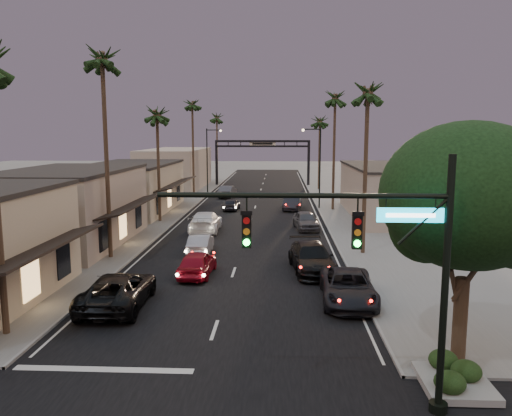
# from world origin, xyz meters

# --- Properties ---
(ground) EXTENTS (200.00, 200.00, 0.00)m
(ground) POSITION_xyz_m (0.00, 40.00, 0.00)
(ground) COLOR slate
(ground) RESTS_ON ground
(road) EXTENTS (14.00, 120.00, 0.02)m
(road) POSITION_xyz_m (0.00, 45.00, 0.00)
(road) COLOR black
(road) RESTS_ON ground
(sidewalk_left) EXTENTS (5.00, 92.00, 0.12)m
(sidewalk_left) POSITION_xyz_m (-9.50, 52.00, 0.06)
(sidewalk_left) COLOR slate
(sidewalk_left) RESTS_ON ground
(sidewalk_right) EXTENTS (5.00, 92.00, 0.12)m
(sidewalk_right) POSITION_xyz_m (9.50, 52.00, 0.06)
(sidewalk_right) COLOR slate
(sidewalk_right) RESTS_ON ground
(storefront_mid) EXTENTS (8.00, 14.00, 5.50)m
(storefront_mid) POSITION_xyz_m (-13.00, 26.00, 2.75)
(storefront_mid) COLOR tan
(storefront_mid) RESTS_ON ground
(storefront_far) EXTENTS (8.00, 16.00, 5.00)m
(storefront_far) POSITION_xyz_m (-13.00, 42.00, 2.50)
(storefront_far) COLOR #BCB090
(storefront_far) RESTS_ON ground
(storefront_dist) EXTENTS (8.00, 20.00, 6.00)m
(storefront_dist) POSITION_xyz_m (-13.00, 65.00, 3.00)
(storefront_dist) COLOR tan
(storefront_dist) RESTS_ON ground
(building_right) EXTENTS (8.00, 18.00, 5.00)m
(building_right) POSITION_xyz_m (14.00, 40.00, 2.50)
(building_right) COLOR tan
(building_right) RESTS_ON ground
(traffic_signal) EXTENTS (8.51, 0.22, 7.80)m
(traffic_signal) POSITION_xyz_m (5.69, 4.00, 5.08)
(traffic_signal) COLOR black
(traffic_signal) RESTS_ON ground
(corner_tree) EXTENTS (6.20, 6.20, 8.80)m
(corner_tree) POSITION_xyz_m (9.48, 7.45, 5.98)
(corner_tree) COLOR #38281C
(corner_tree) RESTS_ON ground
(planter) EXTENTS (2.20, 2.60, 0.24)m
(planter) POSITION_xyz_m (8.60, 5.50, 0.00)
(planter) COLOR gray
(planter) RESTS_ON ground
(arch) EXTENTS (15.20, 0.40, 7.27)m
(arch) POSITION_xyz_m (0.00, 70.00, 5.53)
(arch) COLOR black
(arch) RESTS_ON ground
(streetlight_right) EXTENTS (2.13, 0.30, 9.00)m
(streetlight_right) POSITION_xyz_m (6.92, 45.00, 5.33)
(streetlight_right) COLOR black
(streetlight_right) RESTS_ON ground
(streetlight_left) EXTENTS (2.13, 0.30, 9.00)m
(streetlight_left) POSITION_xyz_m (-6.92, 58.00, 5.33)
(streetlight_left) COLOR black
(streetlight_left) RESTS_ON ground
(palm_lb) EXTENTS (3.20, 3.20, 15.20)m
(palm_lb) POSITION_xyz_m (-8.60, 22.00, 13.39)
(palm_lb) COLOR #38281C
(palm_lb) RESTS_ON ground
(palm_lc) EXTENTS (3.20, 3.20, 12.20)m
(palm_lc) POSITION_xyz_m (-8.60, 36.00, 10.47)
(palm_lc) COLOR #38281C
(palm_lc) RESTS_ON ground
(palm_ld) EXTENTS (3.20, 3.20, 14.20)m
(palm_ld) POSITION_xyz_m (-8.60, 55.00, 12.42)
(palm_ld) COLOR #38281C
(palm_ld) RESTS_ON ground
(palm_ra) EXTENTS (3.20, 3.20, 13.20)m
(palm_ra) POSITION_xyz_m (8.60, 24.00, 11.44)
(palm_ra) COLOR #38281C
(palm_ra) RESTS_ON ground
(palm_rb) EXTENTS (3.20, 3.20, 14.20)m
(palm_rb) POSITION_xyz_m (8.60, 44.00, 12.42)
(palm_rb) COLOR #38281C
(palm_rb) RESTS_ON ground
(palm_rc) EXTENTS (3.20, 3.20, 12.20)m
(palm_rc) POSITION_xyz_m (8.60, 64.00, 10.47)
(palm_rc) COLOR #38281C
(palm_rc) RESTS_ON ground
(palm_far) EXTENTS (3.20, 3.20, 13.20)m
(palm_far) POSITION_xyz_m (-8.30, 78.00, 11.44)
(palm_far) COLOR #38281C
(palm_far) RESTS_ON ground
(oncoming_red) EXTENTS (2.00, 4.53, 1.52)m
(oncoming_red) POSITION_xyz_m (-2.09, 18.20, 0.76)
(oncoming_red) COLOR maroon
(oncoming_red) RESTS_ON ground
(oncoming_pickup) EXTENTS (2.95, 6.10, 1.67)m
(oncoming_pickup) POSITION_xyz_m (-5.05, 12.70, 0.84)
(oncoming_pickup) COLOR black
(oncoming_pickup) RESTS_ON ground
(oncoming_silver) EXTENTS (1.55, 4.21, 1.38)m
(oncoming_silver) POSITION_xyz_m (-2.75, 23.70, 0.69)
(oncoming_silver) COLOR #9E9FA4
(oncoming_silver) RESTS_ON ground
(oncoming_white) EXTENTS (2.52, 6.01, 1.73)m
(oncoming_white) POSITION_xyz_m (-3.57, 31.57, 0.87)
(oncoming_white) COLOR white
(oncoming_white) RESTS_ON ground
(oncoming_dgrey) EXTENTS (1.77, 3.96, 1.32)m
(oncoming_dgrey) POSITION_xyz_m (-2.49, 43.61, 0.66)
(oncoming_dgrey) COLOR black
(oncoming_dgrey) RESTS_ON ground
(oncoming_grey_far) EXTENTS (2.06, 4.90, 1.57)m
(oncoming_grey_far) POSITION_xyz_m (-4.06, 54.41, 0.79)
(oncoming_grey_far) COLOR #46454A
(oncoming_grey_far) RESTS_ON ground
(curbside_near) EXTENTS (2.77, 5.70, 1.56)m
(curbside_near) POSITION_xyz_m (6.20, 13.87, 0.78)
(curbside_near) COLOR black
(curbside_near) RESTS_ON ground
(curbside_black) EXTENTS (3.01, 6.13, 1.71)m
(curbside_black) POSITION_xyz_m (4.75, 19.37, 0.86)
(curbside_black) COLOR black
(curbside_black) RESTS_ON ground
(curbside_grey) EXTENTS (2.45, 4.83, 1.58)m
(curbside_grey) POSITION_xyz_m (5.09, 32.92, 0.79)
(curbside_grey) COLOR #46464A
(curbside_grey) RESTS_ON ground
(curbside_far) EXTENTS (2.30, 5.09, 1.62)m
(curbside_far) POSITION_xyz_m (4.18, 44.26, 0.81)
(curbside_far) COLOR black
(curbside_far) RESTS_ON ground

